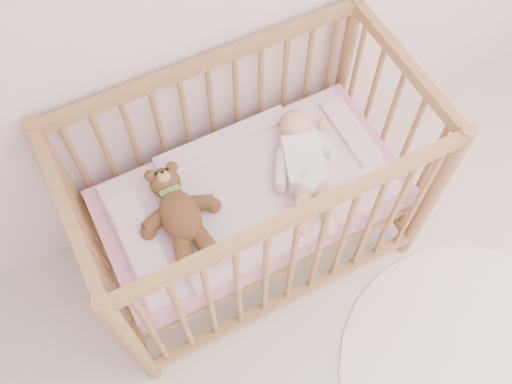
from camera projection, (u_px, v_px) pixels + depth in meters
crib at (250, 197)px, 2.34m from camera, size 1.36×0.76×1.00m
mattress at (250, 198)px, 2.36m from camera, size 1.22×0.62×0.13m
blanket at (250, 190)px, 2.29m from camera, size 1.10×0.58×0.06m
baby at (304, 161)px, 2.27m from camera, size 0.46×0.65×0.14m
teddy_bear at (180, 215)px, 2.14m from camera, size 0.35×0.49×0.13m
rug at (483, 378)px, 2.47m from camera, size 1.25×1.25×0.01m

